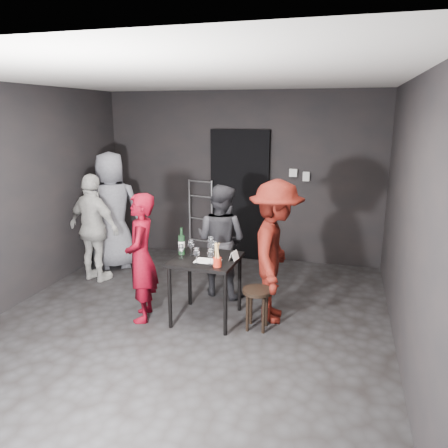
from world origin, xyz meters
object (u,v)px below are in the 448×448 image
(woman_black, at_px, (221,241))
(tasting_table, at_px, (206,266))
(bystander_grey, at_px, (111,199))
(wine_bottle, at_px, (182,244))
(man_maroon, at_px, (276,245))
(stool, at_px, (257,298))
(server_red, at_px, (141,258))
(breadstick_cup, at_px, (217,255))
(hand_truck, at_px, (200,244))
(bystander_cream, at_px, (94,227))

(woman_black, bearing_deg, tasting_table, 107.31)
(woman_black, distance_m, bystander_grey, 2.00)
(woman_black, distance_m, wine_bottle, 0.78)
(man_maroon, bearing_deg, stool, 151.64)
(tasting_table, relative_size, server_red, 0.51)
(server_red, xyz_separation_m, wine_bottle, (0.41, 0.23, 0.13))
(tasting_table, relative_size, wine_bottle, 2.35)
(tasting_table, bearing_deg, breadstick_cup, -49.25)
(wine_bottle, bearing_deg, woman_black, 69.65)
(hand_truck, xyz_separation_m, stool, (1.42, -2.22, 0.14))
(hand_truck, bearing_deg, stool, -46.24)
(tasting_table, bearing_deg, bystander_cream, 158.40)
(tasting_table, distance_m, stool, 0.68)
(bystander_cream, bearing_deg, woman_black, -164.24)
(bystander_cream, bearing_deg, breadstick_cup, 170.12)
(tasting_table, height_order, man_maroon, man_maroon)
(server_red, height_order, breadstick_cup, server_red)
(stool, bearing_deg, man_maroon, 65.30)
(hand_truck, distance_m, stool, 2.65)
(tasting_table, xyz_separation_m, man_maroon, (0.76, 0.22, 0.25))
(breadstick_cup, bearing_deg, man_maroon, 40.05)
(stool, bearing_deg, bystander_grey, 151.28)
(breadstick_cup, bearing_deg, tasting_table, 130.75)
(wine_bottle, bearing_deg, server_red, -150.25)
(hand_truck, distance_m, bystander_grey, 1.64)
(wine_bottle, bearing_deg, man_maroon, 9.08)
(bystander_grey, relative_size, wine_bottle, 6.77)
(woman_black, xyz_separation_m, breadstick_cup, (0.25, -1.01, 0.15))
(bystander_cream, xyz_separation_m, wine_bottle, (1.60, -0.70, 0.08))
(tasting_table, height_order, stool, tasting_table)
(hand_truck, height_order, bystander_cream, bystander_cream)
(hand_truck, height_order, stool, hand_truck)
(man_maroon, xyz_separation_m, breadstick_cup, (-0.55, -0.46, -0.02))
(man_maroon, height_order, wine_bottle, man_maroon)
(hand_truck, relative_size, wine_bottle, 4.05)
(stool, distance_m, server_red, 1.39)
(bystander_grey, bearing_deg, tasting_table, 117.30)
(server_red, distance_m, bystander_cream, 1.52)
(woman_black, distance_m, bystander_cream, 1.86)
(breadstick_cup, bearing_deg, hand_truck, 112.99)
(bystander_grey, bearing_deg, bystander_cream, 64.28)
(server_red, distance_m, bystander_grey, 1.96)
(woman_black, height_order, man_maroon, man_maroon)
(bystander_cream, relative_size, bystander_grey, 0.73)
(bystander_grey, bearing_deg, hand_truck, -172.14)
(tasting_table, height_order, bystander_cream, bystander_cream)
(server_red, bearing_deg, bystander_cream, -146.26)
(tasting_table, bearing_deg, server_red, -165.78)
(bystander_cream, bearing_deg, wine_bottle, 171.54)
(man_maroon, distance_m, bystander_grey, 2.91)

